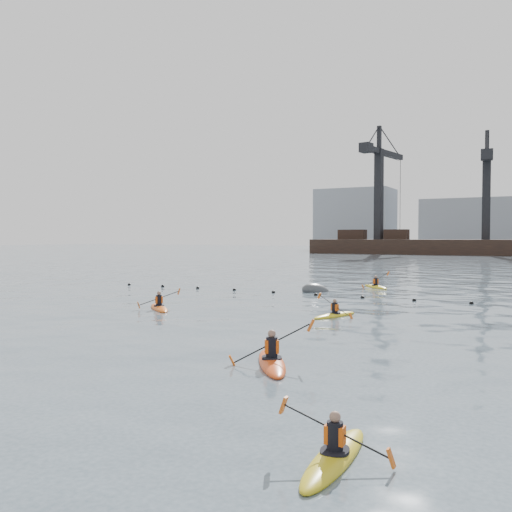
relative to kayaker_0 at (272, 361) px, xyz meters
The scene contains 10 objects.
ground 6.10m from the kayaker_0, 126.65° to the right, with size 400.00×400.00×0.00m, color #3E4F5A.
float_line 18.12m from the kayaker_0, 103.21° to the left, with size 33.24×0.73×0.24m.
barge_pier 105.19m from the kayaker_0, 92.10° to the left, with size 72.00×19.30×29.50m.
skyline 145.68m from the kayaker_0, 90.55° to the left, with size 141.00×28.00×22.00m.
kayaker_0 is the anchor object (origin of this frame).
kayaker_1 6.63m from the kayaker_0, 54.82° to the right, with size 1.94×2.85×1.03m.
kayaker_2 12.94m from the kayaker_0, 142.22° to the left, with size 2.77×2.59×1.14m.
kayaker_3 9.78m from the kayaker_0, 99.33° to the left, with size 1.91×2.87×1.13m.
kayaker_5 24.69m from the kayaker_0, 98.86° to the left, with size 2.58×2.67×1.26m.
mooring_buoy 20.88m from the kayaker_0, 108.27° to the left, with size 2.06×1.22×1.03m, color #404346.
Camera 1 is at (10.38, -8.73, 3.60)m, focal length 38.00 mm.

